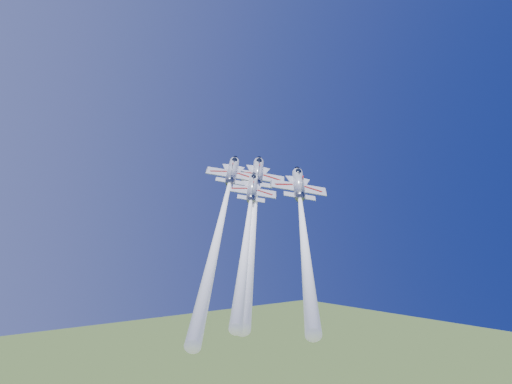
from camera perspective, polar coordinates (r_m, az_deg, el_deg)
jet_lead at (r=96.20m, az=-0.22°, el=-2.00°), size 29.53×39.94×43.28m
jet_left at (r=91.45m, az=-3.39°, el=-2.33°), size 29.30×40.06×45.58m
jet_right at (r=93.58m, az=4.66°, el=-3.00°), size 27.48×36.92×38.82m
jet_slot at (r=88.96m, az=-0.81°, el=-3.36°), size 24.11×32.62×35.40m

